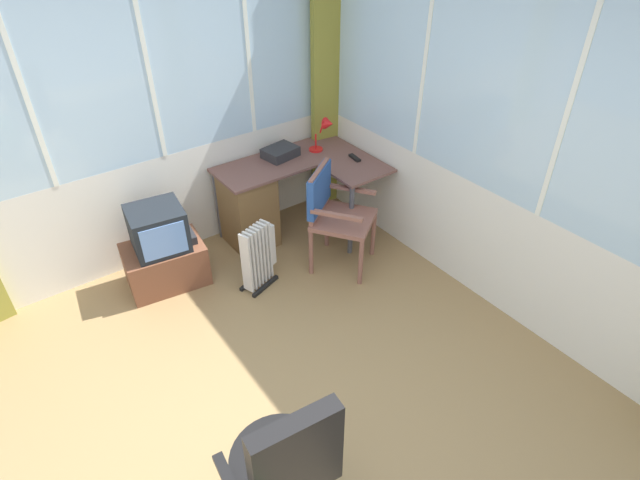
{
  "coord_description": "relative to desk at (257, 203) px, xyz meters",
  "views": [
    {
      "loc": [
        -0.8,
        -1.49,
        2.85
      ],
      "look_at": [
        0.94,
        0.88,
        0.73
      ],
      "focal_mm": 28.52,
      "sensor_mm": 36.0,
      "label": 1
    }
  ],
  "objects": [
    {
      "name": "paper_tray",
      "position": [
        0.34,
        0.1,
        0.37
      ],
      "size": [
        0.33,
        0.28,
        0.09
      ],
      "primitive_type": "cube",
      "rotation": [
        0.0,
        0.0,
        0.17
      ],
      "color": "#2B2A2D",
      "rests_on": "desk"
    },
    {
      "name": "space_heater",
      "position": [
        -0.33,
        -0.58,
        -0.11
      ],
      "size": [
        0.37,
        0.26,
        0.58
      ],
      "color": "silver",
      "rests_on": "ground"
    },
    {
      "name": "ground",
      "position": [
        -1.08,
        -2.07,
        -0.43
      ],
      "size": [
        5.28,
        5.75,
        0.06
      ],
      "primitive_type": "cube",
      "color": "#97764A"
    },
    {
      "name": "tv_on_stand",
      "position": [
        -0.95,
        -0.09,
        -0.08
      ],
      "size": [
        0.69,
        0.52,
        0.73
      ],
      "color": "brown",
      "rests_on": "ground"
    },
    {
      "name": "wooden_armchair",
      "position": [
        0.33,
        -0.67,
        0.18
      ],
      "size": [
        0.67,
        0.67,
        0.91
      ],
      "color": "#8D5748",
      "rests_on": "ground"
    },
    {
      "name": "east_window_panel",
      "position": [
        1.09,
        -2.07,
        0.98
      ],
      "size": [
        0.07,
        4.75,
        2.78
      ],
      "color": "silver",
      "rests_on": "ground"
    },
    {
      "name": "tv_remote",
      "position": [
        0.86,
        -0.34,
        0.34
      ],
      "size": [
        0.06,
        0.15,
        0.02
      ],
      "primitive_type": "cube",
      "rotation": [
        0.0,
        0.0,
        -0.13
      ],
      "color": "black",
      "rests_on": "desk"
    },
    {
      "name": "desk",
      "position": [
        0.0,
        0.0,
        0.0
      ],
      "size": [
        1.35,
        1.01,
        0.73
      ],
      "color": "brown",
      "rests_on": "ground"
    },
    {
      "name": "north_window_panel",
      "position": [
        -1.08,
        0.33,
        0.99
      ],
      "size": [
        4.28,
        0.07,
        2.78
      ],
      "color": "silver",
      "rests_on": "ground"
    },
    {
      "name": "desk_lamp",
      "position": [
        0.76,
        -0.04,
        0.53
      ],
      "size": [
        0.23,
        0.2,
        0.33
      ],
      "color": "red",
      "rests_on": "desk"
    },
    {
      "name": "curtain_corner",
      "position": [
        0.96,
        0.2,
        0.94
      ],
      "size": [
        0.33,
        0.11,
        2.68
      ],
      "primitive_type": "cube",
      "rotation": [
        0.0,
        0.0,
        -0.11
      ],
      "color": "olive",
      "rests_on": "ground"
    },
    {
      "name": "office_chair",
      "position": [
        -1.23,
        -2.4,
        0.21
      ],
      "size": [
        0.61,
        0.58,
        1.06
      ],
      "color": "#B7B7BF",
      "rests_on": "ground"
    }
  ]
}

